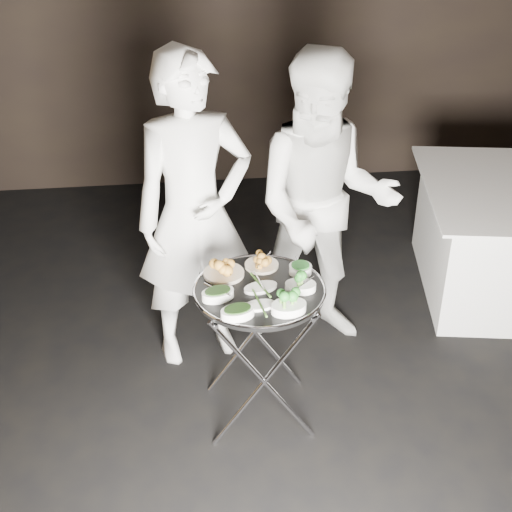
{
  "coord_description": "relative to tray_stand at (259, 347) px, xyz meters",
  "views": [
    {
      "loc": [
        -0.44,
        -2.73,
        2.85
      ],
      "look_at": [
        -0.07,
        0.45,
        0.95
      ],
      "focal_mm": 50.0,
      "sensor_mm": 36.0,
      "label": 1
    }
  ],
  "objects": [
    {
      "name": "wall_back",
      "position": [
        0.07,
        3.23,
        1.03
      ],
      "size": [
        6.0,
        0.05,
        3.0
      ],
      "primitive_type": "cube",
      "color": "black",
      "rests_on": "floor"
    },
    {
      "name": "asparagus_plate_b",
      "position": [
        -0.02,
        -0.16,
        0.39
      ],
      "size": [
        0.17,
        0.11,
        0.03
      ],
      "rotation": [
        0.0,
        0.0,
        0.16
      ],
      "color": "white",
      "rests_on": "serving_tray"
    },
    {
      "name": "asparagus_plate_a",
      "position": [
        0.01,
        -0.0,
        0.39
      ],
      "size": [
        0.2,
        0.15,
        0.04
      ],
      "rotation": [
        0.0,
        0.0,
        0.3
      ],
      "color": "white",
      "rests_on": "serving_tray"
    },
    {
      "name": "serving_tray",
      "position": [
        0.0,
        0.0,
        0.37
      ],
      "size": [
        0.69,
        0.69,
        0.04
      ],
      "color": "black",
      "rests_on": "tray_stand"
    },
    {
      "name": "spinach_bowl_b",
      "position": [
        -0.13,
        -0.23,
        0.41
      ],
      "size": [
        0.19,
        0.15,
        0.07
      ],
      "rotation": [
        0.0,
        0.0,
        0.26
      ],
      "color": "white",
      "rests_on": "serving_tray"
    },
    {
      "name": "floor",
      "position": [
        0.07,
        -0.3,
        -0.49
      ],
      "size": [
        6.0,
        7.0,
        0.05
      ],
      "primitive_type": "cube",
      "color": "black",
      "rests_on": "ground"
    },
    {
      "name": "greens_bowl",
      "position": [
        0.23,
        0.13,
        0.41
      ],
      "size": [
        0.12,
        0.12,
        0.07
      ],
      "rotation": [
        0.0,
        0.0,
        0.18
      ],
      "color": "white",
      "rests_on": "serving_tray"
    },
    {
      "name": "spinach_bowl_a",
      "position": [
        -0.22,
        -0.06,
        0.41
      ],
      "size": [
        0.19,
        0.15,
        0.07
      ],
      "rotation": [
        0.0,
        0.0,
        0.28
      ],
      "color": "white",
      "rests_on": "serving_tray"
    },
    {
      "name": "tray_stand",
      "position": [
        0.0,
        0.0,
        0.0
      ],
      "size": [
        0.56,
        0.48,
        0.83
      ],
      "rotation": [
        0.0,
        0.0,
        0.01
      ],
      "color": "silver",
      "rests_on": "floor"
    },
    {
      "name": "serving_utensils",
      "position": [
        0.02,
        0.07,
        0.42
      ],
      "size": [
        0.57,
        0.4,
        0.01
      ],
      "color": "silver",
      "rests_on": "serving_tray"
    },
    {
      "name": "waiter_left",
      "position": [
        -0.3,
        0.63,
        0.5
      ],
      "size": [
        0.8,
        0.63,
        1.93
      ],
      "primitive_type": "imported",
      "rotation": [
        0.0,
        0.0,
        0.27
      ],
      "color": "silver",
      "rests_on": "floor"
    },
    {
      "name": "broccoli_bowl_b",
      "position": [
        0.12,
        -0.22,
        0.41
      ],
      "size": [
        0.19,
        0.15,
        0.07
      ],
      "rotation": [
        0.0,
        0.0,
        0.16
      ],
      "color": "white",
      "rests_on": "serving_tray"
    },
    {
      "name": "waiter_right",
      "position": [
        0.47,
        0.71,
        0.47
      ],
      "size": [
        1.0,
        0.82,
        1.88
      ],
      "primitive_type": "imported",
      "rotation": [
        0.0,
        0.0,
        -0.13
      ],
      "color": "silver",
      "rests_on": "floor"
    },
    {
      "name": "potato_plate_a",
      "position": [
        -0.17,
        0.15,
        0.41
      ],
      "size": [
        0.22,
        0.22,
        0.08
      ],
      "rotation": [
        0.0,
        0.0,
        0.17
      ],
      "color": "beige",
      "rests_on": "serving_tray"
    },
    {
      "name": "potato_plate_b",
      "position": [
        0.04,
        0.22,
        0.41
      ],
      "size": [
        0.18,
        0.18,
        0.07
      ],
      "rotation": [
        0.0,
        0.0,
        -0.2
      ],
      "color": "beige",
      "rests_on": "serving_tray"
    },
    {
      "name": "broccoli_bowl_a",
      "position": [
        0.21,
        -0.04,
        0.41
      ],
      "size": [
        0.17,
        0.13,
        0.07
      ],
      "rotation": [
        0.0,
        0.0,
        -0.13
      ],
      "color": "white",
      "rests_on": "serving_tray"
    }
  ]
}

